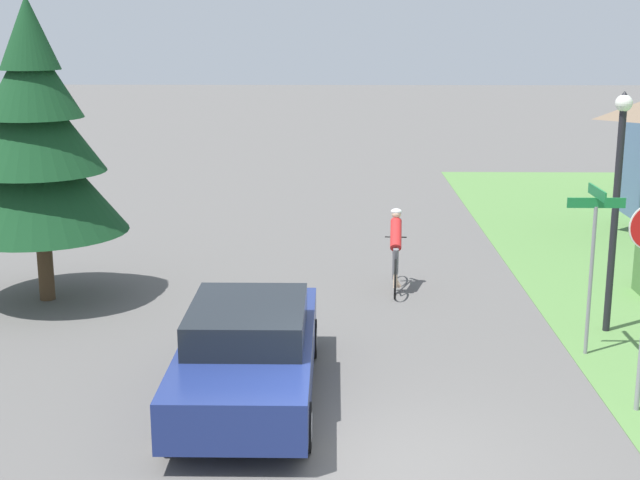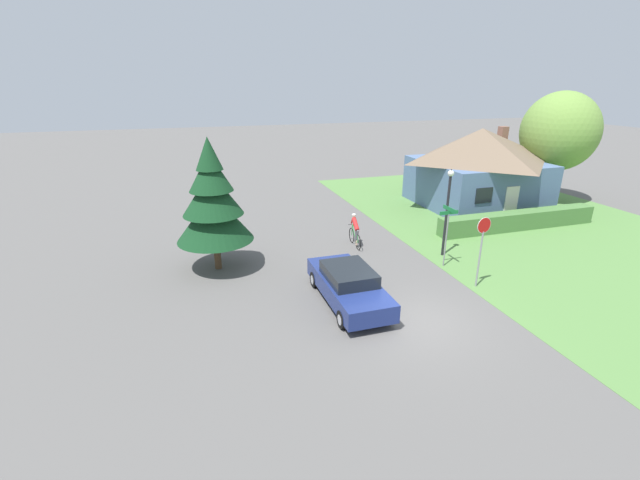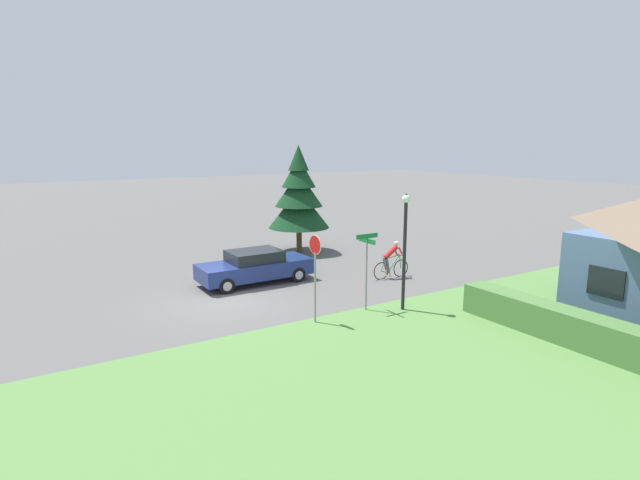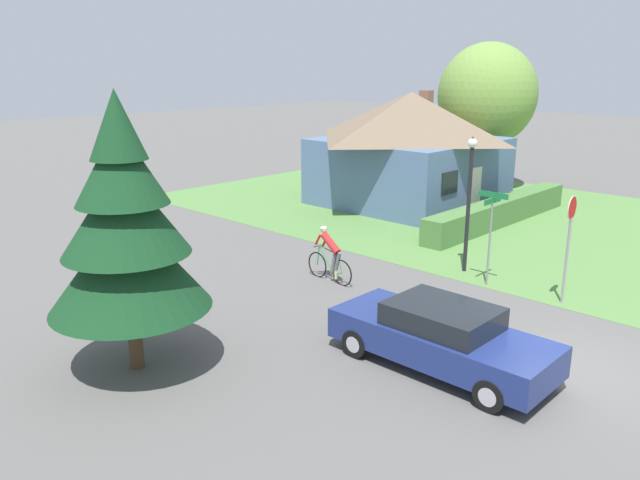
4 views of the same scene
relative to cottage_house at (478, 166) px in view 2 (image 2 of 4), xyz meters
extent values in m
plane|color=#5B5956|center=(-11.16, -12.02, -2.58)|extent=(140.00, 140.00, 0.00)
cube|color=#568442|center=(0.18, -8.02, -2.57)|extent=(16.00, 36.00, 0.01)
cube|color=slate|center=(0.00, 0.00, -1.11)|extent=(7.09, 6.76, 2.93)
pyramid|color=#75604C|center=(0.00, 0.00, 1.37)|extent=(7.66, 7.30, 2.04)
cube|color=silver|center=(-0.01, -3.40, -1.58)|extent=(0.90, 0.06, 2.00)
cube|color=black|center=(-1.99, -3.40, -0.97)|extent=(1.10, 0.06, 0.90)
cube|color=brown|center=(2.12, 0.67, 1.97)|extent=(0.50, 0.50, 0.80)
cube|color=#4C7A3D|center=(-0.81, -5.01, -2.08)|extent=(9.70, 0.90, 0.99)
cube|color=navy|center=(-12.82, -10.08, -1.97)|extent=(1.82, 4.71, 0.65)
cube|color=black|center=(-12.82, -10.09, -1.41)|extent=(1.60, 2.14, 0.46)
cylinder|color=black|center=(-13.64, -8.48, -2.26)|extent=(0.24, 0.63, 0.63)
cylinder|color=#ADADB2|center=(-13.64, -8.48, -2.26)|extent=(0.25, 0.36, 0.36)
cylinder|color=black|center=(-12.02, -8.48, -2.26)|extent=(0.24, 0.63, 0.63)
cylinder|color=#ADADB2|center=(-12.02, -8.48, -2.26)|extent=(0.25, 0.36, 0.36)
cylinder|color=black|center=(-13.63, -11.68, -2.26)|extent=(0.24, 0.63, 0.63)
cylinder|color=#ADADB2|center=(-13.63, -11.68, -2.26)|extent=(0.25, 0.36, 0.36)
cylinder|color=black|center=(-12.01, -11.68, -2.26)|extent=(0.24, 0.63, 0.63)
cylinder|color=#ADADB2|center=(-12.01, -11.68, -2.26)|extent=(0.25, 0.36, 0.36)
torus|color=black|center=(-10.45, -5.24, -2.21)|extent=(0.09, 0.78, 0.78)
torus|color=black|center=(-10.39, -4.20, -2.21)|extent=(0.09, 0.78, 0.78)
cylinder|color=#338C3F|center=(-10.44, -4.98, -2.01)|extent=(0.05, 0.18, 0.65)
cylinder|color=#338C3F|center=(-10.41, -4.59, -1.97)|extent=(0.08, 0.66, 0.76)
cylinder|color=#338C3F|center=(-10.42, -4.67, -1.64)|extent=(0.09, 0.78, 0.13)
cylinder|color=#338C3F|center=(-10.44, -5.07, -2.27)|extent=(0.06, 0.35, 0.16)
cylinder|color=#338C3F|center=(-10.45, -5.15, -1.95)|extent=(0.04, 0.22, 0.53)
cylinder|color=#338C3F|center=(-10.39, -4.24, -1.90)|extent=(0.04, 0.12, 0.62)
cylinder|color=black|center=(-10.39, -4.28, -1.60)|extent=(0.44, 0.05, 0.02)
ellipsoid|color=black|center=(-10.44, -5.05, -1.67)|extent=(0.09, 0.20, 0.05)
cylinder|color=slate|center=(-10.44, -5.06, -1.89)|extent=(0.13, 0.26, 0.55)
cylinder|color=slate|center=(-10.44, -4.90, -1.97)|extent=(0.13, 0.26, 0.71)
cylinder|color=beige|center=(-10.43, -4.99, -2.31)|extent=(0.08, 0.08, 0.30)
cylinder|color=beige|center=(-10.38, -4.83, -2.40)|extent=(0.17, 0.08, 0.21)
cylinder|color=red|center=(-10.42, -4.76, -1.42)|extent=(0.26, 0.72, 0.60)
cylinder|color=red|center=(-10.40, -4.52, -1.42)|extent=(0.09, 0.26, 0.36)
cylinder|color=red|center=(-10.40, -4.24, -1.42)|extent=(0.09, 0.26, 0.36)
sphere|color=beige|center=(-10.40, -4.47, -1.08)|extent=(0.19, 0.19, 0.19)
ellipsoid|color=white|center=(-10.40, -4.47, -1.03)|extent=(0.22, 0.18, 0.12)
cylinder|color=gray|center=(-7.46, -10.41, -1.41)|extent=(0.07, 0.07, 2.34)
cylinder|color=red|center=(-7.46, -10.41, 0.02)|extent=(0.60, 0.07, 0.60)
cylinder|color=silver|center=(-7.46, -10.41, 0.02)|extent=(0.64, 0.07, 0.64)
cylinder|color=black|center=(-6.91, -7.12, -0.68)|extent=(0.12, 0.12, 3.80)
sphere|color=white|center=(-6.91, -7.12, 1.35)|extent=(0.28, 0.28, 0.28)
cone|color=black|center=(-6.91, -7.12, 1.49)|extent=(0.17, 0.17, 0.11)
cylinder|color=gray|center=(-7.57, -8.25, -1.36)|extent=(0.06, 0.06, 2.42)
cube|color=#197238|center=(-7.57, -8.25, -0.09)|extent=(0.90, 0.03, 0.16)
cube|color=#197238|center=(-7.57, -8.25, 0.07)|extent=(0.03, 0.90, 0.16)
cylinder|color=#4C3823|center=(-17.18, -5.47, -1.90)|extent=(0.29, 0.29, 1.34)
cone|color=#143D1E|center=(-17.18, -5.47, -0.19)|extent=(3.24, 3.24, 2.09)
cone|color=#143D1E|center=(-17.18, -5.47, 0.83)|extent=(2.53, 2.53, 1.83)
cone|color=#143D1E|center=(-17.18, -5.47, 1.72)|extent=(1.82, 1.82, 1.58)
cone|color=#143D1E|center=(-17.18, -5.47, 2.46)|extent=(1.10, 1.10, 1.33)
cylinder|color=#4C3823|center=(5.46, -0.65, -1.27)|extent=(0.38, 0.38, 2.60)
ellipsoid|color=olive|center=(5.46, -0.65, 2.08)|extent=(4.84, 4.84, 5.08)
camera|label=1|loc=(-11.60, -21.84, 2.58)|focal=50.00mm
camera|label=2|loc=(-18.06, -23.28, 5.19)|focal=24.00mm
camera|label=3|loc=(5.79, -18.50, 3.16)|focal=28.00mm
camera|label=4|loc=(-23.13, -16.44, 3.55)|focal=35.00mm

